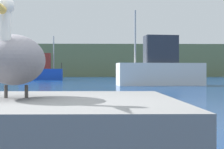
# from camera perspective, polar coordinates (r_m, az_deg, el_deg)

# --- Properties ---
(hillside_backdrop) EXTENTS (140.00, 13.85, 6.41)m
(hillside_backdrop) POSITION_cam_1_polar(r_m,az_deg,el_deg) (78.36, -1.51, 2.02)
(hillside_backdrop) COLOR #6B7A51
(hillside_backdrop) RESTS_ON ground
(pier_dock) EXTENTS (2.62, 2.34, 0.63)m
(pier_dock) POSITION_cam_1_polar(r_m,az_deg,el_deg) (3.17, -14.72, -9.22)
(pier_dock) COLOR slate
(pier_dock) RESTS_ON ground
(pelican) EXTENTS (0.51, 1.24, 0.77)m
(pelican) POSITION_cam_1_polar(r_m,az_deg,el_deg) (3.12, -14.78, 2.36)
(pelican) COLOR slate
(pelican) RESTS_ON pier_dock
(fishing_boat_white) EXTENTS (5.81, 2.28, 4.88)m
(fishing_boat_white) POSITION_cam_1_polar(r_m,az_deg,el_deg) (24.38, 7.48, 1.03)
(fishing_boat_white) COLOR white
(fishing_boat_white) RESTS_ON ground
(fishing_boat_blue) EXTENTS (4.85, 1.65, 4.98)m
(fishing_boat_blue) POSITION_cam_1_polar(r_m,az_deg,el_deg) (42.54, -10.76, 0.45)
(fishing_boat_blue) COLOR blue
(fishing_boat_blue) RESTS_ON ground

